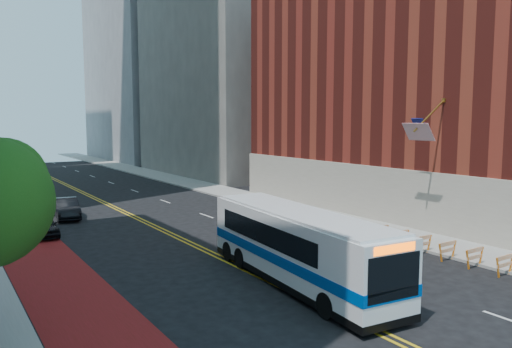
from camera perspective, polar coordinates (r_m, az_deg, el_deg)
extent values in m
plane|color=black|center=(18.60, 13.76, -17.11)|extent=(160.00, 160.00, 0.00)
cube|color=gray|center=(48.83, -2.52, -2.32)|extent=(4.00, 140.00, 0.15)
cube|color=maroon|center=(42.43, -26.64, -4.37)|extent=(3.60, 140.00, 0.01)
cube|color=gold|center=(43.99, -16.33, -3.60)|extent=(0.14, 140.00, 0.01)
cube|color=gold|center=(44.09, -15.88, -3.57)|extent=(0.14, 140.00, 0.01)
cube|color=silver|center=(21.16, 27.15, -14.68)|extent=(0.14, 2.20, 0.01)
cube|color=silver|center=(25.78, 11.28, -10.37)|extent=(0.14, 2.20, 0.01)
cube|color=silver|center=(31.77, 1.06, -7.08)|extent=(0.14, 2.20, 0.01)
cube|color=silver|center=(38.50, -5.68, -4.75)|extent=(0.14, 2.20, 0.01)
cube|color=silver|center=(45.64, -10.33, -3.10)|extent=(0.14, 2.20, 0.01)
cube|color=silver|center=(53.03, -13.70, -1.88)|extent=(0.14, 2.20, 0.01)
cube|color=silver|center=(60.57, -16.23, -0.96)|extent=(0.14, 2.20, 0.01)
cube|color=silver|center=(68.22, -18.20, -0.25)|extent=(0.14, 2.20, 0.01)
cube|color=silver|center=(75.94, -19.77, 0.32)|extent=(0.14, 2.20, 0.01)
cube|color=silver|center=(83.71, -21.05, 0.79)|extent=(0.14, 2.20, 0.01)
cube|color=silver|center=(91.52, -22.11, 1.17)|extent=(0.14, 2.20, 0.01)
cube|color=silver|center=(99.37, -23.01, 1.50)|extent=(0.14, 2.20, 0.01)
cube|color=maroon|center=(42.03, 22.91, 10.77)|extent=(16.00, 36.00, 22.00)
cube|color=#9E9384|center=(35.97, 15.20, -2.50)|extent=(0.50, 36.00, 4.00)
cube|color=black|center=(32.60, 23.20, -5.28)|extent=(0.35, 2.80, 2.20)
cube|color=black|center=(36.84, 14.10, -3.68)|extent=(0.35, 2.80, 2.20)
cube|color=black|center=(41.84, 7.04, -2.37)|extent=(0.35, 2.80, 2.20)
cube|color=#A57F33|center=(33.08, 20.75, 7.88)|extent=(0.25, 0.25, 0.25)
cylinder|color=#A57F33|center=(31.99, 19.25, 6.39)|extent=(2.85, 0.12, 2.05)
cube|color=#B21419|center=(31.21, 18.06, 4.61)|extent=(0.75, 1.90, 1.05)
cube|color=navy|center=(31.91, 18.08, 5.62)|extent=(0.39, 0.85, 0.52)
cube|color=slate|center=(70.54, -2.37, 16.57)|extent=(18.00, 26.00, 40.00)
cube|color=gray|center=(98.83, -11.26, 17.88)|extent=(20.00, 28.00, 55.00)
cube|color=orange|center=(25.99, 25.92, -9.61)|extent=(0.32, 0.06, 0.99)
cube|color=orange|center=(26.92, 27.14, -9.14)|extent=(0.32, 0.06, 0.99)
cube|color=orange|center=(26.35, 26.58, -8.53)|extent=(1.25, 0.05, 0.22)
cube|color=orange|center=(26.44, 26.54, -9.27)|extent=(1.25, 0.05, 0.18)
cube|color=orange|center=(26.78, 23.04, -9.02)|extent=(0.32, 0.06, 0.99)
cube|color=orange|center=(27.68, 24.32, -8.59)|extent=(0.32, 0.06, 0.99)
cube|color=orange|center=(27.13, 23.73, -7.99)|extent=(1.25, 0.05, 0.22)
cube|color=orange|center=(27.22, 23.70, -8.70)|extent=(1.25, 0.05, 0.18)
cube|color=orange|center=(27.63, 20.35, -8.45)|extent=(0.32, 0.06, 0.99)
cube|color=orange|center=(28.51, 21.68, -8.05)|extent=(0.32, 0.06, 0.99)
cube|color=orange|center=(27.97, 21.05, -7.45)|extent=(1.25, 0.05, 0.22)
cube|color=orange|center=(28.06, 21.03, -8.15)|extent=(1.25, 0.05, 0.18)
cube|color=orange|center=(28.55, 17.82, -7.89)|extent=(0.32, 0.06, 0.99)
cube|color=orange|center=(29.39, 19.19, -7.53)|extent=(0.32, 0.06, 0.99)
cube|color=orange|center=(28.87, 18.54, -6.94)|extent=(1.25, 0.05, 0.22)
cube|color=orange|center=(28.95, 18.52, -7.61)|extent=(1.25, 0.05, 0.18)
cube|color=orange|center=(29.51, 15.47, -7.36)|extent=(0.32, 0.06, 0.99)
cube|color=orange|center=(30.33, 16.86, -7.03)|extent=(0.32, 0.06, 0.99)
cube|color=orange|center=(29.83, 16.20, -6.45)|extent=(1.25, 0.05, 0.22)
cube|color=orange|center=(29.91, 16.18, -7.10)|extent=(1.25, 0.05, 0.18)
cube|color=orange|center=(30.53, 13.27, -6.85)|extent=(0.32, 0.06, 0.99)
cube|color=orange|center=(31.32, 14.67, -6.55)|extent=(0.32, 0.06, 0.99)
cube|color=orange|center=(30.83, 14.00, -5.97)|extent=(1.25, 0.05, 0.22)
cube|color=orange|center=(30.91, 13.98, -6.61)|extent=(1.25, 0.05, 0.18)
sphere|color=#184F10|center=(18.16, -26.95, -0.65)|extent=(2.80, 2.80, 2.80)
cube|color=silver|center=(22.44, 4.83, -8.08)|extent=(3.72, 12.19, 2.85)
cube|color=#013F99|center=(22.55, 4.82, -9.13)|extent=(3.76, 12.23, 0.45)
cube|color=black|center=(22.99, 3.76, -6.51)|extent=(3.43, 8.61, 0.95)
cube|color=black|center=(17.84, 15.42, -11.32)|extent=(2.29, 0.31, 1.60)
cube|color=black|center=(27.45, -1.91, -4.52)|extent=(2.08, 0.30, 1.00)
cube|color=#FF5905|center=(17.57, 15.54, -8.22)|extent=(1.82, 0.25, 0.30)
cube|color=silver|center=(22.13, 4.86, -4.38)|extent=(3.53, 11.58, 0.12)
cube|color=black|center=(22.84, 4.80, -11.55)|extent=(3.75, 12.22, 0.30)
cylinder|color=black|center=(19.16, 8.11, -14.66)|extent=(0.39, 1.02, 1.00)
cylinder|color=black|center=(20.56, 13.60, -13.30)|extent=(0.39, 1.02, 1.00)
cylinder|color=black|center=(25.05, -1.72, -9.56)|extent=(0.39, 1.02, 1.00)
cylinder|color=black|center=(26.13, 2.99, -8.90)|extent=(0.39, 1.02, 1.00)
cylinder|color=black|center=(26.30, -3.11, -8.80)|extent=(0.39, 1.02, 1.00)
cylinder|color=black|center=(27.34, 1.43, -8.21)|extent=(0.39, 1.02, 1.00)
imported|color=black|center=(34.37, -23.20, -5.44)|extent=(1.62, 3.93, 1.33)
imported|color=black|center=(39.73, -20.84, -3.70)|extent=(2.07, 4.70, 1.50)
imported|color=black|center=(51.30, -23.54, -1.74)|extent=(2.56, 4.88, 1.35)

